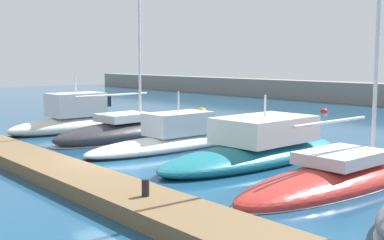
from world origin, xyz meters
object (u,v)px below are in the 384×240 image
(sailboat_charcoal_second, at_px, (135,130))
(mooring_buoy_orange, at_px, (202,113))
(mooring_buoy_red, at_px, (324,112))
(motorboat_teal_fourth, at_px, (259,148))
(sailboat_red_fifth, at_px, (348,175))
(motorboat_ivory_nearest, at_px, (79,121))
(motorboat_white_third, at_px, (176,140))
(dock_bollard, at_px, (145,188))

(sailboat_charcoal_second, distance_m, mooring_buoy_orange, 12.75)
(mooring_buoy_red, bearing_deg, motorboat_teal_fourth, -62.31)
(motorboat_teal_fourth, relative_size, sailboat_red_fifth, 0.61)
(motorboat_ivory_nearest, xyz_separation_m, sailboat_red_fifth, (16.52, 1.05, -0.35))
(sailboat_charcoal_second, distance_m, sailboat_red_fifth, 12.24)
(motorboat_teal_fourth, height_order, mooring_buoy_orange, motorboat_teal_fourth)
(motorboat_ivory_nearest, bearing_deg, mooring_buoy_red, -9.86)
(motorboat_white_third, relative_size, motorboat_teal_fourth, 0.93)
(motorboat_teal_fourth, relative_size, mooring_buoy_orange, 11.80)
(sailboat_red_fifth, distance_m, mooring_buoy_red, 22.62)
(dock_bollard, bearing_deg, mooring_buoy_red, 115.62)
(sailboat_red_fifth, distance_m, mooring_buoy_orange, 21.88)
(motorboat_white_third, xyz_separation_m, mooring_buoy_red, (-5.03, 18.58, -0.39))
(motorboat_ivory_nearest, xyz_separation_m, mooring_buoy_red, (2.99, 19.18, -0.57))
(mooring_buoy_red, bearing_deg, dock_bollard, -64.38)
(mooring_buoy_orange, distance_m, dock_bollard, 24.93)
(motorboat_teal_fourth, distance_m, sailboat_red_fifth, 4.20)
(motorboat_teal_fourth, height_order, dock_bollard, motorboat_teal_fourth)
(sailboat_red_fifth, bearing_deg, mooring_buoy_orange, 60.51)
(motorboat_white_third, bearing_deg, sailboat_red_fifth, -87.19)
(motorboat_ivory_nearest, height_order, motorboat_teal_fourth, motorboat_ivory_nearest)
(sailboat_charcoal_second, bearing_deg, dock_bollard, -126.37)
(motorboat_ivory_nearest, xyz_separation_m, dock_bollard, (15.04, -5.96, 0.10))
(motorboat_ivory_nearest, height_order, mooring_buoy_red, motorboat_ivory_nearest)
(motorboat_teal_fourth, bearing_deg, motorboat_ivory_nearest, 94.05)
(mooring_buoy_orange, relative_size, mooring_buoy_red, 1.40)
(motorboat_teal_fourth, bearing_deg, mooring_buoy_red, 25.50)
(motorboat_teal_fourth, xyz_separation_m, mooring_buoy_red, (-9.36, 17.83, -0.51))
(sailboat_red_fifth, bearing_deg, motorboat_teal_fourth, 85.22)
(sailboat_red_fifth, relative_size, mooring_buoy_red, 26.95)
(motorboat_teal_fourth, xyz_separation_m, mooring_buoy_orange, (-15.01, 10.23, -0.51))
(motorboat_teal_fourth, bearing_deg, sailboat_red_fifth, -96.24)
(motorboat_white_third, relative_size, dock_bollard, 20.86)
(sailboat_red_fifth, bearing_deg, motorboat_ivory_nearest, 92.91)
(mooring_buoy_orange, bearing_deg, dock_bollard, -44.72)
(motorboat_white_third, height_order, sailboat_red_fifth, sailboat_red_fifth)
(sailboat_red_fifth, relative_size, mooring_buoy_orange, 19.23)
(motorboat_ivory_nearest, bearing_deg, sailboat_red_fifth, -87.36)
(mooring_buoy_orange, height_order, dock_bollard, dock_bollard)
(sailboat_charcoal_second, distance_m, motorboat_white_third, 3.75)
(motorboat_white_third, height_order, mooring_buoy_orange, motorboat_white_third)
(motorboat_ivory_nearest, distance_m, motorboat_teal_fourth, 12.42)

